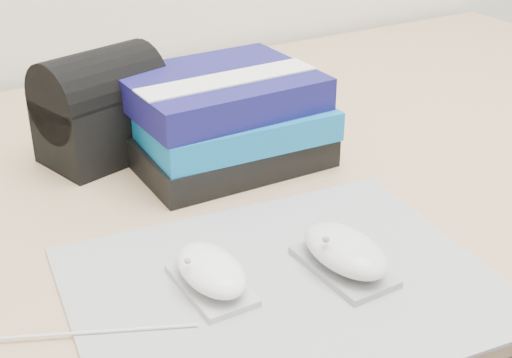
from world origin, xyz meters
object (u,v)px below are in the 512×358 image
book_stack (224,118)px  pouch (101,107)px  mouse_front (344,253)px  desk (220,289)px  mouse_rear (211,272)px

book_stack → pouch: 0.15m
mouse_front → pouch: 0.38m
desk → mouse_rear: mouse_rear is taller
book_stack → mouse_rear: bearing=-120.4°
book_stack → mouse_front: bearing=-94.2°
mouse_front → book_stack: 0.28m
mouse_rear → pouch: 0.33m
desk → pouch: 0.33m
mouse_rear → book_stack: 0.28m
desk → book_stack: (-0.01, -0.05, 0.29)m
book_stack → desk: bearing=74.5°
desk → mouse_rear: (-0.15, -0.29, 0.25)m
mouse_rear → mouse_front: 0.12m
desk → pouch: bearing=166.0°
desk → book_stack: book_stack is taller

